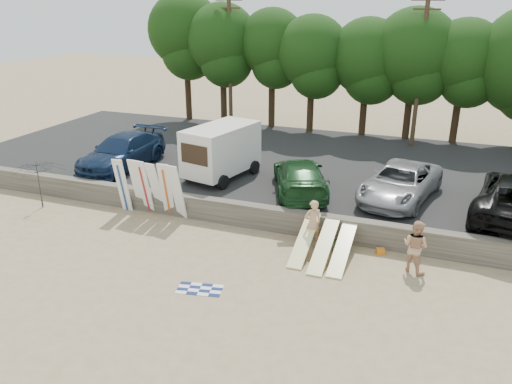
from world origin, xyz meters
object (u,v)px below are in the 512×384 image
(car_1, at_px, (300,176))
(beachgoer_a, at_px, (313,223))
(box_trailer, at_px, (221,149))
(car_2, at_px, (400,183))
(car_0, at_px, (122,152))
(beach_umbrella, at_px, (41,185))
(beachgoer_b, at_px, (415,246))
(cooler, at_px, (340,246))

(car_1, bearing_deg, beachgoer_a, 91.65)
(box_trailer, height_order, car_2, box_trailer)
(car_0, height_order, beach_umbrella, car_0)
(beachgoer_b, xyz_separation_m, cooler, (-2.75, 0.63, -0.81))
(car_0, relative_size, beachgoer_b, 3.04)
(cooler, xyz_separation_m, beach_umbrella, (-13.73, -0.59, 0.93))
(beachgoer_b, relative_size, beach_umbrella, 0.80)
(car_2, height_order, beachgoer_a, car_2)
(car_1, xyz_separation_m, beachgoer_b, (5.42, -4.29, -0.52))
(box_trailer, xyz_separation_m, car_0, (-5.53, -0.43, -0.60))
(car_2, distance_m, cooler, 4.92)
(car_0, height_order, beachgoer_a, car_0)
(box_trailer, height_order, beachgoer_b, box_trailer)
(cooler, bearing_deg, car_1, 111.31)
(beachgoer_a, bearing_deg, cooler, 143.36)
(car_2, height_order, cooler, car_2)
(car_1, height_order, car_2, car_1)
(car_0, distance_m, cooler, 13.09)
(car_0, distance_m, beach_umbrella, 4.71)
(car_1, height_order, beachgoer_a, car_1)
(car_1, relative_size, cooler, 14.20)
(beachgoer_b, height_order, cooler, beachgoer_b)
(box_trailer, xyz_separation_m, car_1, (4.21, -0.68, -0.67))
(box_trailer, xyz_separation_m, car_2, (8.58, 0.09, -0.69))
(car_0, relative_size, car_1, 1.09)
(car_2, height_order, beachgoer_b, car_2)
(beachgoer_a, height_order, cooler, beachgoer_a)
(box_trailer, distance_m, beach_umbrella, 8.51)
(beachgoer_b, bearing_deg, car_0, 11.55)
(cooler, height_order, beach_umbrella, beach_umbrella)
(car_1, distance_m, beachgoer_b, 6.93)
(beachgoer_a, bearing_deg, beachgoer_b, 134.56)
(car_2, bearing_deg, beachgoer_b, -65.75)
(car_0, bearing_deg, car_1, 0.03)
(car_2, bearing_deg, cooler, -98.42)
(car_2, xyz_separation_m, beachgoer_b, (1.05, -5.07, -0.50))
(car_2, bearing_deg, box_trailer, -166.90)
(beachgoer_a, relative_size, beach_umbrella, 0.79)
(beach_umbrella, bearing_deg, car_2, 18.01)
(beachgoer_a, height_order, beach_umbrella, beach_umbrella)
(car_0, height_order, car_2, car_0)
(beachgoer_a, relative_size, cooler, 5.00)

